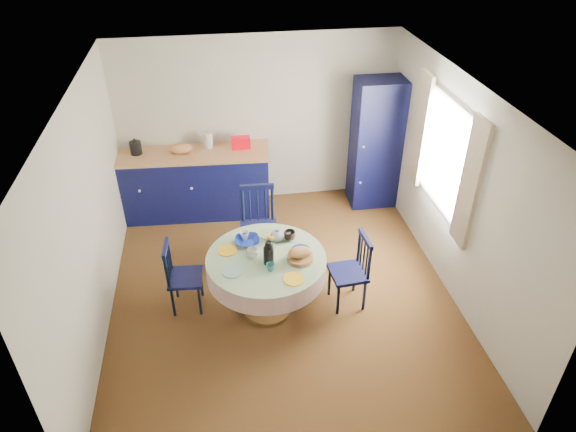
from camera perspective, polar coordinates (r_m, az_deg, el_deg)
name	(u,v)px	position (r m, az deg, el deg)	size (l,w,h in m)	color
floor	(282,291)	(6.30, -0.72, -8.34)	(4.50, 4.50, 0.00)	black
ceiling	(280,93)	(4.98, -0.93, 13.56)	(4.50, 4.50, 0.00)	white
wall_back	(258,122)	(7.52, -3.33, 10.40)	(4.00, 0.02, 2.50)	beige
wall_left	(89,220)	(5.66, -21.27, -0.46)	(0.02, 4.50, 2.50)	beige
wall_right	(456,189)	(6.11, 18.12, 2.82)	(0.02, 4.50, 2.50)	beige
window	(445,156)	(6.19, 17.04, 6.38)	(0.10, 1.74, 1.45)	white
kitchen_counter	(193,182)	(7.57, -10.46, 3.74)	(2.25, 0.82, 1.23)	black
pantry_cabinet	(376,144)	(7.61, 9.71, 7.88)	(0.68, 0.50, 1.93)	black
dining_table	(267,266)	(5.61, -2.34, -5.58)	(1.30, 1.30, 1.07)	#543818
chair_left	(182,276)	(5.94, -11.72, -6.56)	(0.40, 0.42, 0.87)	black
chair_far	(259,226)	(6.47, -3.26, -1.12)	(0.49, 0.47, 1.04)	black
chair_right	(351,271)	(5.90, 7.05, -6.05)	(0.42, 0.44, 0.92)	black
mug_a	(253,253)	(5.53, -3.96, -4.10)	(0.12, 0.12, 0.10)	silver
mug_b	(270,267)	(5.34, -1.97, -5.71)	(0.09, 0.09, 0.08)	#2C7676
mug_c	(290,236)	(5.76, 0.19, -2.18)	(0.14, 0.14, 0.11)	black
mug_d	(244,236)	(5.78, -4.86, -2.20)	(0.11, 0.11, 0.10)	silver
cobalt_bowl	(247,241)	(5.72, -4.54, -2.81)	(0.27, 0.27, 0.07)	navy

